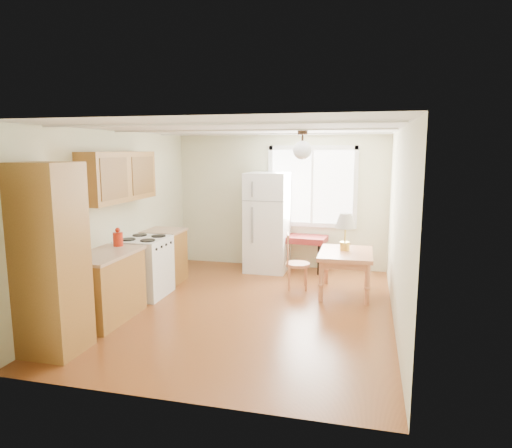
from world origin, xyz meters
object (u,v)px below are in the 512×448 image
(refrigerator, at_px, (267,222))
(dining_table, at_px, (346,258))
(bench, at_px, (288,239))
(chair, at_px, (292,258))

(refrigerator, distance_m, dining_table, 1.88)
(bench, bearing_deg, chair, -71.08)
(refrigerator, bearing_deg, chair, -56.74)
(chair, bearing_deg, dining_table, -15.73)
(bench, height_order, chair, chair)
(dining_table, relative_size, chair, 1.21)
(refrigerator, xyz_separation_m, dining_table, (1.49, -1.10, -0.34))
(chair, bearing_deg, bench, 93.23)
(refrigerator, relative_size, dining_table, 1.68)
(refrigerator, relative_size, chair, 2.04)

